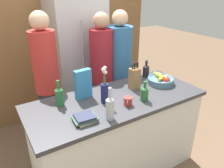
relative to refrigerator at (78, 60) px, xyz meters
The scene contains 17 objects.
ground_plane 1.57m from the refrigerator, 95.79° to the right, with size 14.00×14.00×0.00m, color brown.
kitchen_island 1.34m from the refrigerator, 95.79° to the right, with size 1.80×0.75×0.92m.
back_wall_wood 0.52m from the refrigerator, 109.32° to the left, with size 3.00×0.12×2.60m.
refrigerator is the anchor object (origin of this frame).
fruit_bowl 1.31m from the refrigerator, 67.81° to the right, with size 0.30×0.30×0.11m.
knife_block 1.16m from the refrigerator, 82.03° to the right, with size 0.11×0.09×0.30m.
flower_vase 1.29m from the refrigerator, 102.18° to the right, with size 0.08×0.08×0.37m.
cereal_box 1.14m from the refrigerator, 110.82° to the right, with size 0.17×0.07×0.30m.
coffee_mug 1.42m from the refrigerator, 94.54° to the right, with size 0.09×0.10×0.08m.
book_stack 1.55m from the refrigerator, 111.62° to the right, with size 0.21×0.16×0.06m.
bottle_oil 1.27m from the refrigerator, 121.34° to the right, with size 0.08×0.08×0.25m.
bottle_vinegar 1.57m from the refrigerator, 103.91° to the right, with size 0.07×0.07×0.29m.
bottle_wine 1.08m from the refrigerator, 63.19° to the right, with size 0.08×0.08×0.21m.
bottle_water 1.42m from the refrigerator, 86.86° to the right, with size 0.08×0.08×0.20m.
person_at_sink 0.82m from the refrigerator, 139.01° to the right, with size 0.28×0.28×1.73m.
person_in_blue 0.57m from the refrigerator, 80.97° to the right, with size 0.30×0.30×1.67m.
person_in_red_tee 0.68m from the refrigerator, 60.45° to the right, with size 0.33×0.33×1.69m.
Camera 1 is at (-1.06, -1.62, 1.96)m, focal length 35.00 mm.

